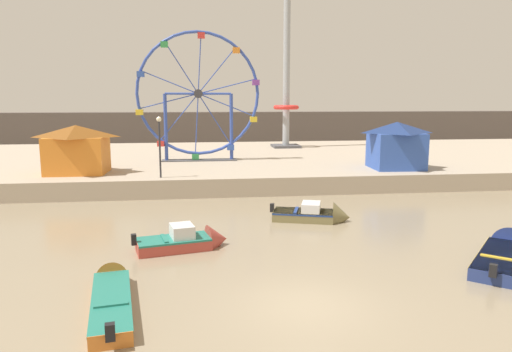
# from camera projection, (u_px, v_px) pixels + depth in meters

# --- Properties ---
(ground_plane) EXTENTS (240.00, 240.00, 0.00)m
(ground_plane) POSITION_uv_depth(u_px,v_px,m) (306.00, 306.00, 14.21)
(ground_plane) COLOR gray
(quay_promenade) EXTENTS (110.00, 25.88, 1.21)m
(quay_promenade) POSITION_uv_depth(u_px,v_px,m) (232.00, 162.00, 42.52)
(quay_promenade) COLOR tan
(quay_promenade) RESTS_ON ground_plane
(distant_town_skyline) EXTENTS (140.00, 3.00, 4.40)m
(distant_town_skyline) POSITION_uv_depth(u_px,v_px,m) (219.00, 127.00, 66.82)
(distant_town_skyline) COLOR #564C47
(distant_town_skyline) RESTS_ON ground_plane
(motorboat_faded_red) EXTENTS (4.06, 2.16, 1.45)m
(motorboat_faded_red) POSITION_uv_depth(u_px,v_px,m) (189.00, 241.00, 19.67)
(motorboat_faded_red) COLOR #B24238
(motorboat_faded_red) RESTS_ON ground_plane
(motorboat_orange_hull) EXTENTS (2.00, 5.98, 1.07)m
(motorboat_orange_hull) POSITION_uv_depth(u_px,v_px,m) (112.00, 291.00, 14.75)
(motorboat_orange_hull) COLOR orange
(motorboat_orange_hull) RESTS_ON ground_plane
(motorboat_navy_blue) EXTENTS (4.97, 5.30, 1.51)m
(motorboat_navy_blue) POSITION_uv_depth(u_px,v_px,m) (507.00, 252.00, 18.51)
(motorboat_navy_blue) COLOR navy
(motorboat_navy_blue) RESTS_ON ground_plane
(motorboat_olive_wood) EXTENTS (4.19, 2.65, 1.52)m
(motorboat_olive_wood) POSITION_uv_depth(u_px,v_px,m) (318.00, 215.00, 24.19)
(motorboat_olive_wood) COLOR olive
(motorboat_olive_wood) RESTS_ON ground_plane
(ferris_wheel_blue_frame) EXTENTS (9.88, 1.20, 10.33)m
(ferris_wheel_blue_frame) POSITION_uv_depth(u_px,v_px,m) (198.00, 96.00, 37.66)
(ferris_wheel_blue_frame) COLOR #334CA8
(ferris_wheel_blue_frame) RESTS_ON quay_promenade
(drop_tower_steel_tower) EXTENTS (2.80, 2.80, 15.79)m
(drop_tower_steel_tower) POSITION_uv_depth(u_px,v_px,m) (286.00, 88.00, 48.28)
(drop_tower_steel_tower) COLOR #999EA3
(drop_tower_steel_tower) RESTS_ON quay_promenade
(carnival_booth_orange_canopy) EXTENTS (4.24, 3.47, 3.26)m
(carnival_booth_orange_canopy) POSITION_uv_depth(u_px,v_px,m) (77.00, 148.00, 31.64)
(carnival_booth_orange_canopy) COLOR orange
(carnival_booth_orange_canopy) RESTS_ON quay_promenade
(carnival_booth_blue_tent) EXTENTS (3.98, 3.82, 3.37)m
(carnival_booth_blue_tent) POSITION_uv_depth(u_px,v_px,m) (396.00, 144.00, 33.91)
(carnival_booth_blue_tent) COLOR #3356B7
(carnival_booth_blue_tent) RESTS_ON quay_promenade
(promenade_lamp_near) EXTENTS (0.32, 0.32, 3.89)m
(promenade_lamp_near) POSITION_uv_depth(u_px,v_px,m) (159.00, 138.00, 29.72)
(promenade_lamp_near) COLOR #2D2D33
(promenade_lamp_near) RESTS_ON quay_promenade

